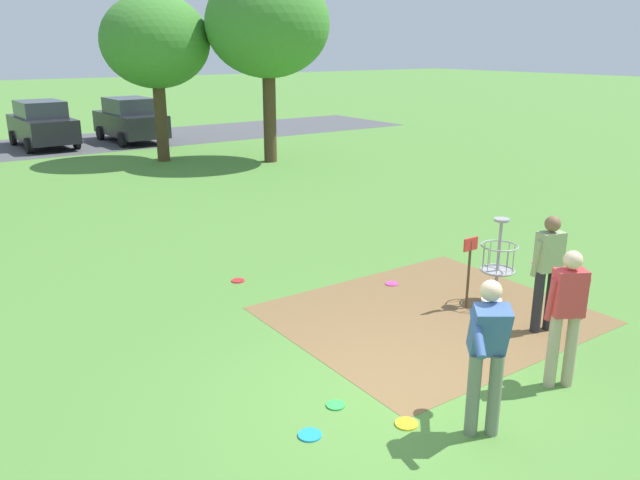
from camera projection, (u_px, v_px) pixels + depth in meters
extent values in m
plane|color=#518438|center=(401.00, 402.00, 7.27)|extent=(160.00, 160.00, 0.00)
cube|color=brown|center=(430.00, 315.00, 9.60)|extent=(4.42, 3.77, 0.01)
cylinder|color=#9E9EA3|center=(498.00, 262.00, 9.90)|extent=(0.05, 0.05, 1.35)
cylinder|color=#9E9EA3|center=(502.00, 220.00, 9.69)|extent=(0.24, 0.24, 0.04)
torus|color=#9E9EA3|center=(499.00, 246.00, 9.82)|extent=(0.58, 0.58, 0.02)
torus|color=#9E9EA3|center=(497.00, 270.00, 9.94)|extent=(0.55, 0.55, 0.03)
cylinder|color=#9E9EA3|center=(497.00, 271.00, 9.94)|extent=(0.48, 0.48, 0.02)
cylinder|color=gray|center=(508.00, 255.00, 10.01)|extent=(0.01, 0.01, 0.40)
cylinder|color=gray|center=(499.00, 253.00, 10.09)|extent=(0.01, 0.01, 0.40)
cylinder|color=gray|center=(490.00, 253.00, 10.09)|extent=(0.01, 0.01, 0.40)
cylinder|color=gray|center=(484.00, 255.00, 10.01)|extent=(0.01, 0.01, 0.40)
cylinder|color=gray|center=(483.00, 258.00, 9.88)|extent=(0.01, 0.01, 0.40)
cylinder|color=gray|center=(488.00, 261.00, 9.75)|extent=(0.01, 0.01, 0.40)
cylinder|color=gray|center=(497.00, 263.00, 9.66)|extent=(0.01, 0.01, 0.40)
cylinder|color=gray|center=(507.00, 263.00, 9.66)|extent=(0.01, 0.01, 0.40)
cylinder|color=gray|center=(513.00, 261.00, 9.74)|extent=(0.01, 0.01, 0.40)
cylinder|color=gray|center=(514.00, 258.00, 9.87)|extent=(0.01, 0.01, 0.40)
cylinder|color=#4C3823|center=(468.00, 275.00, 9.71)|extent=(0.04, 0.04, 1.10)
cube|color=red|center=(471.00, 244.00, 9.57)|extent=(0.28, 0.03, 0.20)
cylinder|color=tan|center=(553.00, 351.00, 7.49)|extent=(0.14, 0.14, 0.92)
cylinder|color=tan|center=(571.00, 350.00, 7.51)|extent=(0.14, 0.14, 0.92)
cube|color=#D1383D|center=(569.00, 293.00, 7.29)|extent=(0.42, 0.37, 0.56)
sphere|color=beige|center=(573.00, 260.00, 7.17)|extent=(0.22, 0.22, 0.22)
cylinder|color=#D1383D|center=(552.00, 299.00, 7.31)|extent=(0.16, 0.19, 0.55)
cylinder|color=#D1383D|center=(583.00, 298.00, 7.34)|extent=(0.16, 0.19, 0.55)
cylinder|color=orange|center=(560.00, 305.00, 7.52)|extent=(0.22, 0.22, 0.02)
cylinder|color=#232328|center=(538.00, 302.00, 8.93)|extent=(0.14, 0.14, 0.92)
cylinder|color=#232328|center=(550.00, 300.00, 9.00)|extent=(0.14, 0.14, 0.92)
cube|color=#93A875|center=(550.00, 251.00, 8.75)|extent=(0.40, 0.31, 0.56)
sphere|color=brown|center=(553.00, 224.00, 8.63)|extent=(0.22, 0.22, 0.22)
cylinder|color=#93A875|center=(537.00, 258.00, 8.73)|extent=(0.13, 0.18, 0.55)
cylinder|color=#93A875|center=(559.00, 255.00, 8.85)|extent=(0.13, 0.18, 0.55)
cylinder|color=#E53D99|center=(540.00, 263.00, 8.98)|extent=(0.22, 0.22, 0.02)
cylinder|color=slate|center=(473.00, 395.00, 6.55)|extent=(0.14, 0.14, 0.92)
cylinder|color=slate|center=(494.00, 395.00, 6.55)|extent=(0.14, 0.14, 0.92)
cube|color=#385693|center=(489.00, 330.00, 6.33)|extent=(0.51, 0.52, 0.60)
sphere|color=beige|center=(491.00, 291.00, 6.27)|extent=(0.22, 0.22, 0.22)
cylinder|color=#385693|center=(499.00, 307.00, 6.58)|extent=(0.41, 0.53, 0.21)
cylinder|color=white|center=(492.00, 300.00, 6.86)|extent=(0.22, 0.22, 0.02)
cylinder|color=#385693|center=(478.00, 333.00, 6.14)|extent=(0.35, 0.44, 0.37)
cylinder|color=gold|center=(406.00, 424.00, 6.84)|extent=(0.25, 0.25, 0.02)
cylinder|color=#E53D99|center=(392.00, 284.00, 10.85)|extent=(0.22, 0.22, 0.02)
cylinder|color=#1E93DB|center=(310.00, 435.00, 6.64)|extent=(0.25, 0.25, 0.02)
cylinder|color=green|center=(336.00, 405.00, 7.19)|extent=(0.22, 0.22, 0.02)
cylinder|color=red|center=(238.00, 281.00, 11.00)|extent=(0.23, 0.23, 0.02)
cylinder|color=#4C3823|center=(161.00, 123.00, 22.15)|extent=(0.43, 0.43, 2.70)
ellipsoid|color=#428433|center=(155.00, 41.00, 21.35)|extent=(3.68, 3.68, 3.13)
cylinder|color=#4C3823|center=(270.00, 118.00, 21.91)|extent=(0.45, 0.45, 3.07)
ellipsoid|color=#428433|center=(268.00, 24.00, 20.99)|extent=(4.16, 4.16, 3.54)
cube|color=#4C4C51|center=(17.00, 149.00, 25.15)|extent=(36.00, 6.00, 0.01)
cube|color=black|center=(43.00, 128.00, 25.32)|extent=(1.93, 4.26, 0.90)
cube|color=#2D333D|center=(40.00, 109.00, 25.09)|extent=(1.65, 2.23, 0.64)
cylinder|color=black|center=(13.00, 138.00, 25.94)|extent=(0.20, 0.61, 0.60)
cylinder|color=black|center=(58.00, 134.00, 26.96)|extent=(0.20, 0.61, 0.60)
cylinder|color=black|center=(28.00, 146.00, 23.94)|extent=(0.20, 0.61, 0.60)
cylinder|color=black|center=(77.00, 141.00, 24.97)|extent=(0.20, 0.61, 0.60)
cube|color=black|center=(131.00, 124.00, 26.79)|extent=(1.97, 4.27, 0.90)
cube|color=#2D333D|center=(129.00, 105.00, 26.56)|extent=(1.67, 2.25, 0.64)
cylinder|color=black|center=(100.00, 133.00, 27.39)|extent=(0.20, 0.61, 0.60)
cylinder|color=black|center=(140.00, 130.00, 28.43)|extent=(0.20, 0.61, 0.60)
cylinder|color=black|center=(122.00, 140.00, 25.41)|extent=(0.20, 0.61, 0.60)
cylinder|color=black|center=(164.00, 136.00, 26.45)|extent=(0.20, 0.61, 0.60)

